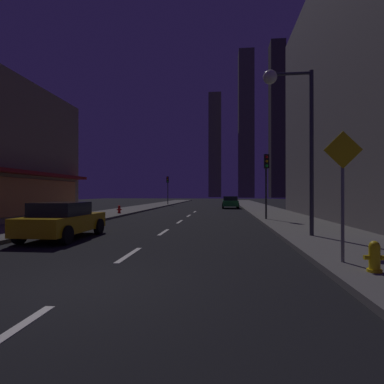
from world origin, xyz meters
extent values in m
cube|color=black|center=(0.00, 32.00, -0.05)|extent=(78.00, 136.00, 0.10)
cube|color=#605E59|center=(7.00, 32.00, 0.07)|extent=(4.00, 76.00, 0.15)
cube|color=#605E59|center=(-7.00, 32.00, 0.07)|extent=(4.00, 76.00, 0.15)
cube|color=silver|center=(0.00, -2.00, 0.01)|extent=(0.16, 2.20, 0.01)
cube|color=silver|center=(0.00, 3.20, 0.01)|extent=(0.16, 2.20, 0.01)
cube|color=silver|center=(0.00, 8.40, 0.01)|extent=(0.16, 2.20, 0.01)
cube|color=silver|center=(0.00, 13.60, 0.01)|extent=(0.16, 2.20, 0.01)
cube|color=silver|center=(0.00, 18.80, 0.01)|extent=(0.16, 2.20, 0.01)
cube|color=silver|center=(0.00, 24.00, 0.01)|extent=(0.16, 2.20, 0.01)
cube|color=#D88C3F|center=(-9.00, 9.81, 1.60)|extent=(0.10, 15.81, 2.20)
cube|color=maroon|center=(-8.60, 9.81, 3.00)|extent=(0.90, 16.41, 0.20)
cube|color=#645F4B|center=(-1.14, 142.19, 24.85)|extent=(5.97, 7.17, 49.69)
cube|color=#5B5744|center=(12.36, 124.74, 30.66)|extent=(6.32, 8.16, 61.32)
cube|color=#434032|center=(24.89, 123.18, 31.93)|extent=(5.97, 7.72, 63.86)
cube|color=gold|center=(-3.60, 6.09, 0.61)|extent=(1.80, 4.20, 0.65)
cube|color=black|center=(-3.60, 5.89, 1.17)|extent=(1.64, 2.00, 0.55)
cylinder|color=black|center=(-4.48, 7.49, 0.34)|extent=(0.22, 0.68, 0.68)
cylinder|color=black|center=(-2.72, 7.49, 0.34)|extent=(0.22, 0.68, 0.68)
cylinder|color=black|center=(-4.48, 4.69, 0.34)|extent=(0.22, 0.68, 0.68)
cylinder|color=black|center=(-2.72, 4.69, 0.34)|extent=(0.22, 0.68, 0.68)
sphere|color=white|center=(-4.15, 8.14, 0.67)|extent=(0.18, 0.18, 0.18)
sphere|color=white|center=(-3.05, 8.14, 0.67)|extent=(0.18, 0.18, 0.18)
cube|color=#1E722D|center=(3.60, 31.56, 0.61)|extent=(1.80, 4.20, 0.65)
cube|color=black|center=(3.60, 31.36, 1.17)|extent=(1.64, 2.00, 0.55)
cylinder|color=black|center=(2.72, 32.96, 0.34)|extent=(0.22, 0.68, 0.68)
cylinder|color=black|center=(4.48, 32.96, 0.34)|extent=(0.22, 0.68, 0.68)
cylinder|color=black|center=(2.72, 30.16, 0.34)|extent=(0.22, 0.68, 0.68)
cylinder|color=black|center=(4.48, 30.16, 0.34)|extent=(0.22, 0.68, 0.68)
sphere|color=white|center=(3.05, 33.61, 0.67)|extent=(0.18, 0.18, 0.18)
sphere|color=white|center=(4.15, 33.61, 0.67)|extent=(0.18, 0.18, 0.18)
cylinder|color=yellow|center=(5.90, 1.28, 0.43)|extent=(0.22, 0.22, 0.55)
sphere|color=yellow|center=(5.90, 1.28, 0.70)|extent=(0.21, 0.21, 0.21)
cylinder|color=yellow|center=(5.90, 1.28, 0.18)|extent=(0.30, 0.30, 0.06)
cylinder|color=yellow|center=(5.74, 1.28, 0.45)|extent=(0.10, 0.10, 0.10)
cylinder|color=yellow|center=(6.06, 1.28, 0.45)|extent=(0.10, 0.10, 0.10)
cylinder|color=red|center=(-5.90, 19.26, 0.43)|extent=(0.22, 0.22, 0.55)
sphere|color=red|center=(-5.90, 19.26, 0.70)|extent=(0.21, 0.21, 0.21)
cylinder|color=red|center=(-5.90, 19.26, 0.18)|extent=(0.30, 0.30, 0.06)
cylinder|color=red|center=(-6.06, 19.26, 0.45)|extent=(0.10, 0.10, 0.10)
cylinder|color=red|center=(-5.74, 19.26, 0.45)|extent=(0.10, 0.10, 0.10)
cylinder|color=#2D2D2D|center=(5.50, 14.63, 2.25)|extent=(0.12, 0.12, 4.20)
cube|color=black|center=(5.50, 14.43, 3.85)|extent=(0.32, 0.24, 0.90)
sphere|color=red|center=(5.50, 14.30, 4.13)|extent=(0.18, 0.18, 0.18)
sphere|color=#F2B20C|center=(5.50, 14.30, 3.85)|extent=(0.18, 0.18, 0.18)
sphere|color=#19D833|center=(5.50, 14.30, 3.57)|extent=(0.18, 0.18, 0.18)
cylinder|color=#2D2D2D|center=(-5.50, 39.63, 2.25)|extent=(0.12, 0.12, 4.20)
cube|color=black|center=(-5.50, 39.43, 3.85)|extent=(0.32, 0.24, 0.90)
sphere|color=red|center=(-5.50, 39.30, 4.13)|extent=(0.18, 0.18, 0.18)
sphere|color=#F2B20C|center=(-5.50, 39.30, 3.85)|extent=(0.18, 0.18, 0.18)
sphere|color=#19D833|center=(-5.50, 39.30, 3.57)|extent=(0.18, 0.18, 0.18)
cylinder|color=#38383D|center=(6.20, 6.93, 3.40)|extent=(0.16, 0.16, 6.50)
cylinder|color=#38383D|center=(5.40, 6.93, 6.55)|extent=(1.60, 0.12, 0.12)
sphere|color=#FCF7CC|center=(4.60, 6.93, 6.45)|extent=(0.56, 0.56, 0.56)
cylinder|color=slate|center=(5.60, 2.19, 1.35)|extent=(0.08, 0.08, 2.40)
cube|color=yellow|center=(5.60, 2.16, 2.85)|extent=(0.91, 0.03, 0.91)
camera|label=1|loc=(2.73, -5.51, 1.81)|focal=28.62mm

